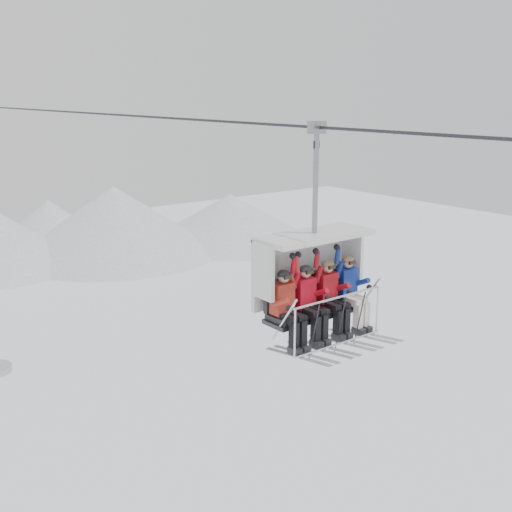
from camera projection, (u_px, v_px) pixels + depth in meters
haul_cable at (256, 124)px, 12.62m from camera, size 0.06×50.00×0.06m
chairlift_carrier at (309, 270)px, 12.03m from camera, size 2.28×1.17×3.98m
skier_far_left at (287, 307)px, 11.43m from camera, size 0.39×1.69×1.56m
skier_center_left at (308, 301)px, 11.74m from camera, size 0.39×1.69×1.56m
skier_center_right at (330, 295)px, 12.07m from camera, size 0.39×1.69×1.56m
skier_far_right at (350, 290)px, 12.39m from camera, size 0.39×1.69×1.56m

